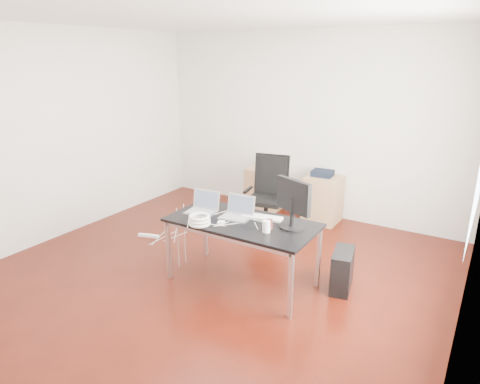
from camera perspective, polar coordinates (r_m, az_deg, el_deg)
The scene contains 18 objects.
room_shell at distance 4.54m, azimuth -3.23°, elevation 4.78°, with size 5.00×5.00×5.00m.
desk at distance 4.60m, azimuth 0.29°, elevation -4.52°, with size 1.60×0.80×0.73m.
office_chair at distance 6.00m, azimuth 3.77°, elevation 0.12°, with size 0.56×0.58×1.08m.
filing_cabinet_left at distance 6.96m, azimuth 3.31°, elevation 0.42°, with size 0.50×0.50×0.70m, color #A47952.
filing_cabinet_right at distance 6.57m, azimuth 10.98°, elevation -0.94°, with size 0.50×0.50×0.70m, color #A47952.
pc_tower at distance 4.80m, azimuth 13.47°, elevation -10.10°, with size 0.20×0.45×0.44m, color black.
wastebasket at distance 6.74m, azimuth 8.93°, elevation -2.23°, with size 0.24×0.24×0.28m, color black.
power_strip at distance 6.14m, azimuth -12.11°, elevation -5.72°, with size 0.30×0.06×0.04m, color white.
laptop_left at distance 4.85m, azimuth -4.99°, elevation -2.01°, with size 0.36×0.29×0.23m.
laptop_right at distance 4.67m, azimuth -0.35°, elevation -2.73°, with size 0.34×0.27×0.23m.
monitor at distance 4.36m, azimuth 7.10°, elevation -1.22°, with size 0.44×0.26×0.51m.
keyboard at distance 4.66m, azimuth 2.99°, elevation -3.39°, with size 0.44×0.14×0.02m, color white.
cup_white at distance 4.29m, azimuth 3.53°, elevation -4.62°, with size 0.08×0.08×0.12m, color white.
cup_brown at distance 4.38m, azimuth 3.88°, elevation -4.31°, with size 0.08×0.08×0.10m, color #4E221A.
cable_coil at distance 4.49m, azimuth -5.41°, elevation -3.75°, with size 0.24×0.24×0.11m.
power_adapter at distance 4.51m, azimuth -2.52°, elevation -4.10°, with size 0.07×0.07×0.03m, color white.
speaker at distance 6.84m, azimuth 3.61°, elevation 3.95°, with size 0.09×0.08×0.18m, color #9E9E9E.
navy_garment at distance 6.49m, azimuth 10.95°, elevation 2.48°, with size 0.30×0.24×0.09m, color black.
Camera 1 is at (2.56, -3.63, 2.42)m, focal length 32.00 mm.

